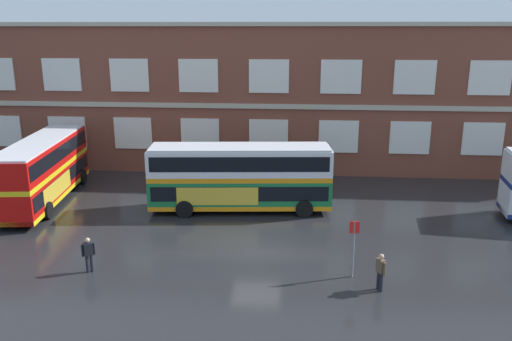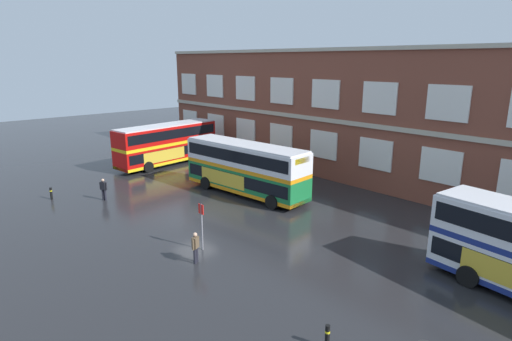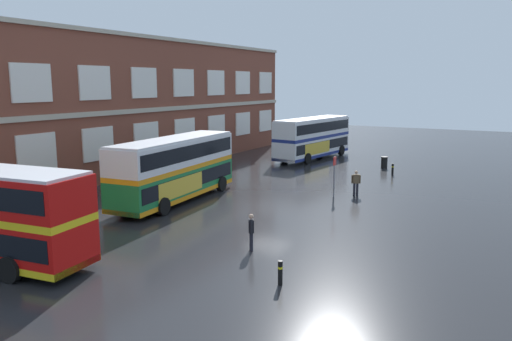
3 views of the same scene
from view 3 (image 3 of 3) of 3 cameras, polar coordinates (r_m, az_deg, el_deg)
The scene contains 10 objects.
ground_plane at distance 31.69m, azimuth -1.85°, elevation -3.74°, with size 120.00×120.00×0.00m, color #232326.
brick_terminal_building at distance 42.95m, azimuth -18.93°, elevation 6.80°, with size 52.33×8.19×11.34m.
double_decker_middle at distance 32.24m, azimuth -9.20°, elevation 0.27°, with size 11.19×3.59×4.07m.
double_decker_far at distance 50.17m, azimuth 6.51°, elevation 3.78°, with size 11.22×3.84×4.07m.
waiting_passenger at distance 34.26m, azimuth 11.34°, elevation -1.29°, with size 0.40×0.61×1.70m.
second_passenger at distance 22.73m, azimuth -0.55°, elevation -6.85°, with size 0.60×0.42×1.70m.
bus_stand_flag at distance 33.51m, azimuth 8.92°, elevation -0.24°, with size 0.44×0.10×2.70m.
station_litter_bin at distance 45.92m, azimuth 14.43°, elevation 0.91°, with size 0.60×0.60×1.03m.
safety_bollard_west at distance 19.15m, azimuth 2.78°, elevation -11.55°, with size 0.19×0.19×0.95m.
safety_bollard_east at distance 42.71m, azimuth 15.33°, elevation 0.16°, with size 0.19×0.19×0.95m.
Camera 3 is at (-26.43, -13.80, 7.52)m, focal length 35.05 mm.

